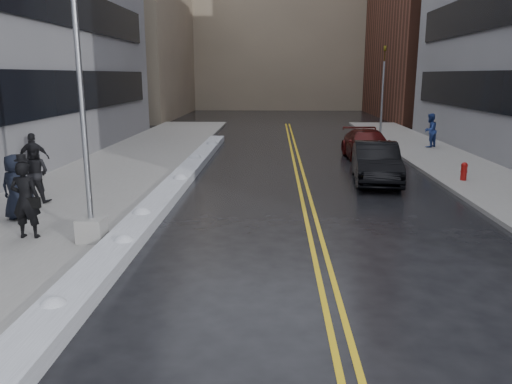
# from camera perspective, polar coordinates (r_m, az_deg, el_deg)

# --- Properties ---
(ground) EXTENTS (160.00, 160.00, 0.00)m
(ground) POSITION_cam_1_polar(r_m,az_deg,el_deg) (11.00, -5.22, -9.83)
(ground) COLOR black
(ground) RESTS_ON ground
(sidewalk_west) EXTENTS (5.50, 50.00, 0.15)m
(sidewalk_west) POSITION_cam_1_polar(r_m,az_deg,el_deg) (21.67, -17.06, 1.42)
(sidewalk_west) COLOR gray
(sidewalk_west) RESTS_ON ground
(sidewalk_east) EXTENTS (4.00, 50.00, 0.15)m
(sidewalk_east) POSITION_cam_1_polar(r_m,az_deg,el_deg) (22.22, 24.98, 1.04)
(sidewalk_east) COLOR gray
(sidewalk_east) RESTS_ON ground
(lane_line_left) EXTENTS (0.12, 50.00, 0.01)m
(lane_line_left) POSITION_cam_1_polar(r_m,az_deg,el_deg) (20.51, 4.86, 1.12)
(lane_line_left) COLOR gold
(lane_line_left) RESTS_ON ground
(lane_line_right) EXTENTS (0.12, 50.00, 0.01)m
(lane_line_right) POSITION_cam_1_polar(r_m,az_deg,el_deg) (20.53, 5.70, 1.11)
(lane_line_right) COLOR gold
(lane_line_right) RESTS_ON ground
(snow_ridge) EXTENTS (0.90, 30.00, 0.34)m
(snow_ridge) POSITION_cam_1_polar(r_m,az_deg,el_deg) (18.89, -9.55, 0.43)
(snow_ridge) COLOR silver
(snow_ridge) RESTS_ON ground
(building_west_far) EXTENTS (14.00, 22.00, 18.00)m
(building_west_far) POSITION_cam_1_polar(r_m,az_deg,el_deg) (56.80, -15.88, 17.53)
(building_west_far) COLOR gray
(building_west_far) RESTS_ON ground
(building_far) EXTENTS (36.00, 16.00, 22.00)m
(building_far) POSITION_cam_1_polar(r_m,az_deg,el_deg) (70.35, 2.81, 18.72)
(building_far) COLOR gray
(building_far) RESTS_ON ground
(lamppost) EXTENTS (0.65, 0.65, 7.62)m
(lamppost) POSITION_cam_1_polar(r_m,az_deg,el_deg) (13.03, -18.91, 4.73)
(lamppost) COLOR gray
(lamppost) RESTS_ON sidewalk_west
(fire_hydrant) EXTENTS (0.26, 0.26, 0.73)m
(fire_hydrant) POSITION_cam_1_polar(r_m,az_deg,el_deg) (21.76, 22.68, 2.30)
(fire_hydrant) COLOR maroon
(fire_hydrant) RESTS_ON sidewalk_east
(traffic_signal) EXTENTS (0.16, 0.20, 6.00)m
(traffic_signal) POSITION_cam_1_polar(r_m,az_deg,el_deg) (34.78, 14.28, 11.38)
(traffic_signal) COLOR gray
(traffic_signal) RESTS_ON sidewalk_east
(pedestrian_fedora) EXTENTS (0.75, 0.50, 2.03)m
(pedestrian_fedora) POSITION_cam_1_polar(r_m,az_deg,el_deg) (14.15, -24.83, -0.80)
(pedestrian_fedora) COLOR black
(pedestrian_fedora) RESTS_ON sidewalk_west
(pedestrian_b) EXTENTS (0.99, 0.78, 1.97)m
(pedestrian_b) POSITION_cam_1_polar(r_m,az_deg,el_deg) (18.04, -23.95, 1.99)
(pedestrian_b) COLOR black
(pedestrian_b) RESTS_ON sidewalk_west
(pedestrian_c) EXTENTS (1.04, 0.77, 1.93)m
(pedestrian_c) POSITION_cam_1_polar(r_m,az_deg,el_deg) (16.09, -25.75, 0.50)
(pedestrian_c) COLOR black
(pedestrian_c) RESTS_ON sidewalk_west
(pedestrian_d) EXTENTS (1.22, 0.68, 1.96)m
(pedestrian_d) POSITION_cam_1_polar(r_m,az_deg,el_deg) (21.37, -24.05, 3.56)
(pedestrian_d) COLOR black
(pedestrian_d) RESTS_ON sidewalk_west
(pedestrian_east) EXTENTS (1.20, 1.20, 1.96)m
(pedestrian_east) POSITION_cam_1_polar(r_m,az_deg,el_deg) (31.02, 19.26, 6.66)
(pedestrian_east) COLOR navy
(pedestrian_east) RESTS_ON sidewalk_east
(car_black) EXTENTS (2.18, 5.05, 1.62)m
(car_black) POSITION_cam_1_polar(r_m,az_deg,el_deg) (20.93, 13.55, 3.28)
(car_black) COLOR black
(car_black) RESTS_ON ground
(car_maroon) EXTENTS (2.24, 5.31, 1.53)m
(car_maroon) POSITION_cam_1_polar(r_m,az_deg,el_deg) (26.28, 12.61, 5.21)
(car_maroon) COLOR #410B0A
(car_maroon) RESTS_ON ground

